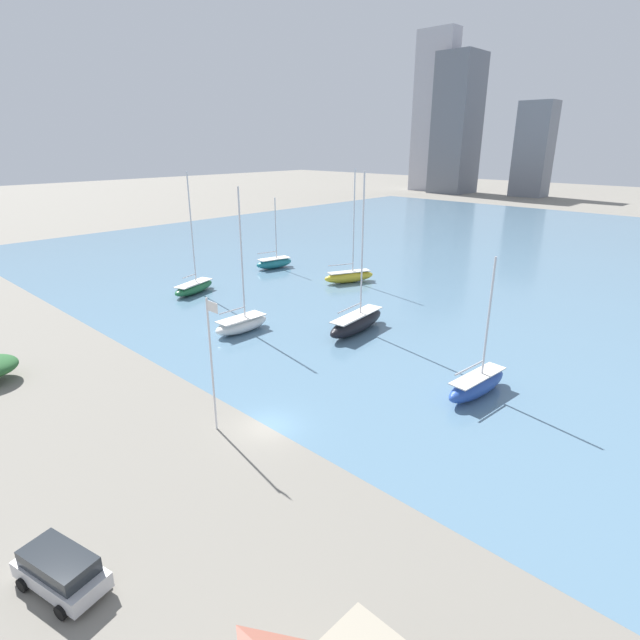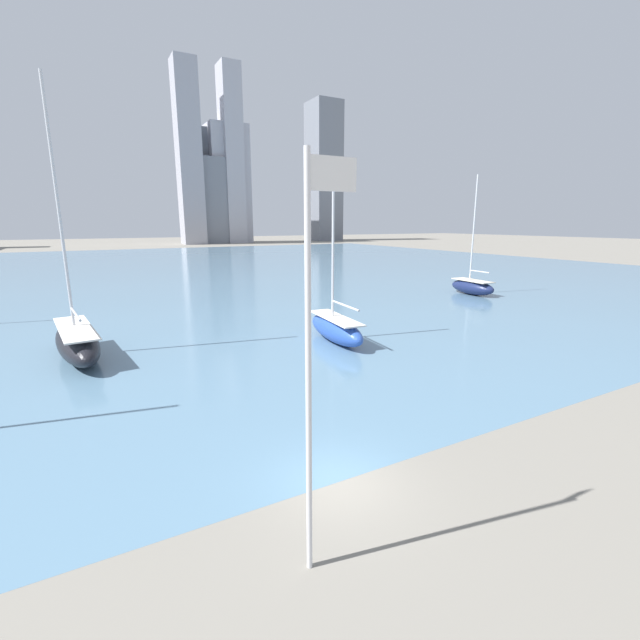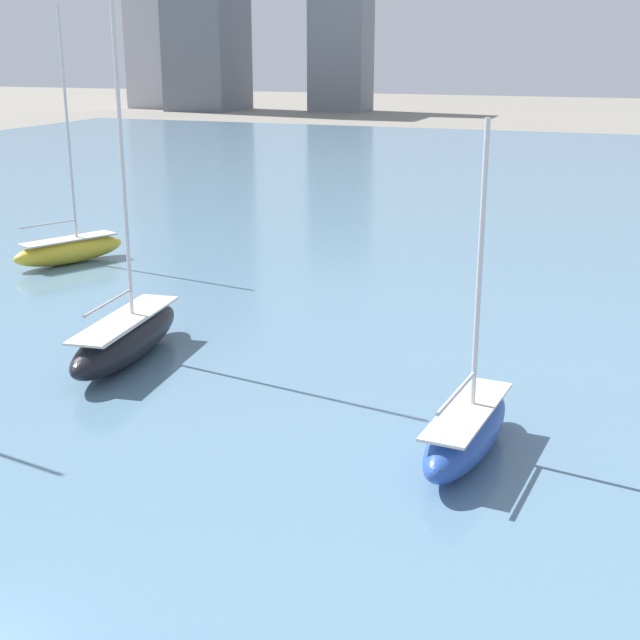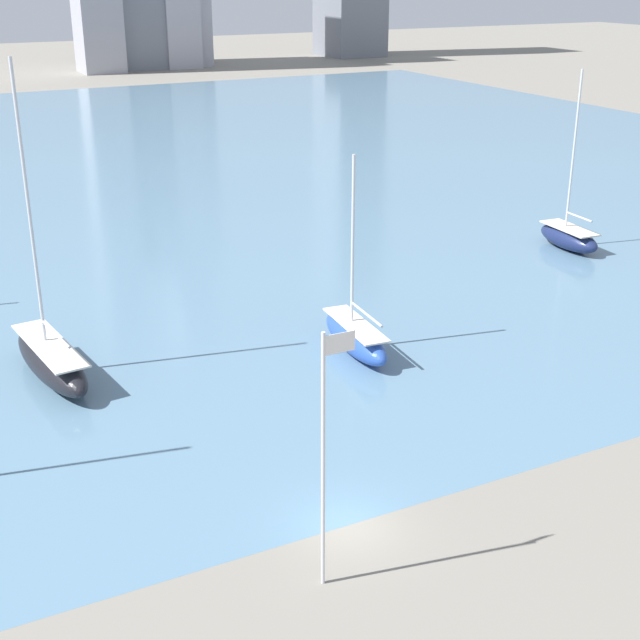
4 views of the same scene
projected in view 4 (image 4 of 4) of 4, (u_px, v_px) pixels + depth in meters
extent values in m
plane|color=gray|center=(347.00, 526.00, 35.46)|extent=(500.00, 500.00, 0.00)
cube|color=slate|center=(26.00, 178.00, 93.29)|extent=(180.00, 140.00, 0.00)
cylinder|color=silver|center=(323.00, 465.00, 30.37)|extent=(0.14, 0.14, 9.83)
cube|color=white|center=(340.00, 343.00, 28.99)|extent=(1.10, 0.03, 0.70)
cube|color=#9E9EA8|center=(136.00, 10.00, 189.01)|extent=(8.90, 9.42, 23.60)
ellipsoid|color=black|center=(51.00, 361.00, 47.79)|extent=(3.31, 9.58, 1.98)
cube|color=silver|center=(49.00, 345.00, 47.44)|extent=(2.71, 7.86, 0.10)
cube|color=#2D2D33|center=(53.00, 370.00, 47.99)|extent=(0.35, 1.70, 0.89)
cylinder|color=silver|center=(29.00, 207.00, 45.23)|extent=(0.18, 0.18, 14.75)
cylinder|color=silver|center=(56.00, 334.00, 45.91)|extent=(0.63, 4.24, 0.14)
ellipsoid|color=#19234C|center=(569.00, 238.00, 69.79)|extent=(2.74, 6.53, 1.71)
cube|color=beige|center=(570.00, 228.00, 69.49)|extent=(2.25, 5.35, 0.10)
cube|color=#2D2D33|center=(568.00, 244.00, 69.96)|extent=(0.24, 1.16, 0.77)
cylinder|color=silver|center=(574.00, 150.00, 67.66)|extent=(0.18, 0.18, 11.95)
cylinder|color=silver|center=(579.00, 217.00, 68.21)|extent=(0.35, 2.95, 0.14)
ellipsoid|color=#284CA8|center=(355.00, 338.00, 51.01)|extent=(2.53, 7.47, 1.77)
cube|color=silver|center=(356.00, 325.00, 50.70)|extent=(2.07, 6.13, 0.10)
cube|color=#2D2D33|center=(355.00, 346.00, 51.19)|extent=(0.27, 1.33, 0.80)
cylinder|color=silver|center=(353.00, 240.00, 49.38)|extent=(0.18, 0.18, 9.58)
cylinder|color=silver|center=(366.00, 314.00, 49.06)|extent=(0.48, 3.92, 0.14)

